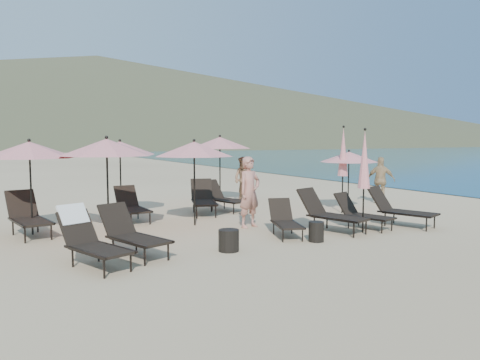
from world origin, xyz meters
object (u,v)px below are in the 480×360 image
umbrella_open_2 (349,157)px  umbrella_closed_1 (343,152)px  umbrella_open_3 (120,148)px  lounger_9 (223,197)px  lounger_4 (362,212)px  lounger_8 (203,198)px  lounger_7 (132,205)px  umbrella_open_0 (107,147)px  lounger_5 (399,208)px  beachgoer_c (381,180)px  lounger_1 (132,233)px  umbrella_open_5 (29,150)px  lounger_3 (330,212)px  umbrella_closed_0 (364,160)px  umbrella_open_1 (194,149)px  lounger_6 (28,215)px  lounger_0 (90,238)px  side_table_1 (316,232)px  umbrella_open_4 (220,143)px  beachgoer_b (244,179)px  beachgoer_a (250,192)px  lounger_2 (285,220)px  side_table_0 (229,240)px

umbrella_open_2 → umbrella_closed_1: (-0.47, -0.25, 0.16)m
umbrella_open_3 → lounger_9: bearing=-8.9°
lounger_4 → lounger_8: bearing=107.6°
lounger_7 → umbrella_open_0: (-1.05, -1.63, 1.70)m
lounger_5 → beachgoer_c: 4.53m
lounger_8 → beachgoer_c: beachgoer_c is taller
lounger_1 → umbrella_open_5: 3.96m
lounger_3 → umbrella_open_2: (2.71, 2.34, 1.27)m
lounger_3 → lounger_7: bearing=118.7°
lounger_5 → umbrella_closed_0: umbrella_closed_0 is taller
umbrella_open_1 → umbrella_open_2: bearing=-1.0°
lounger_3 → umbrella_open_1: 3.96m
lounger_8 → beachgoer_c: (6.64, -0.98, 0.36)m
lounger_6 → beachgoer_c: bearing=-9.3°
lounger_0 → umbrella_open_5: bearing=81.4°
lounger_5 → lounger_9: (-2.95, 4.71, -0.03)m
side_table_1 → lounger_9: bearing=87.5°
lounger_4 → umbrella_open_5: bearing=142.1°
lounger_1 → side_table_1: (4.07, -0.76, -0.24)m
lounger_1 → umbrella_closed_1: size_ratio=0.67×
lounger_4 → side_table_1: (-2.05, -0.70, -0.19)m
lounger_7 → umbrella_open_4: size_ratio=0.68×
lounger_4 → umbrella_open_4: 6.61m
umbrella_open_4 → beachgoer_c: 6.03m
umbrella_closed_0 → beachgoer_b: bearing=88.1°
lounger_5 → umbrella_open_5: size_ratio=0.81×
lounger_8 → lounger_9: 0.87m
lounger_7 → beachgoer_c: beachgoer_c is taller
lounger_0 → beachgoer_b: 9.30m
lounger_6 → umbrella_open_0: (1.74, -0.85, 1.65)m
lounger_4 → beachgoer_a: bearing=133.6°
beachgoer_b → side_table_1: bearing=-39.3°
umbrella_closed_1 → beachgoer_b: umbrella_closed_1 is taller
umbrella_open_2 → beachgoer_c: umbrella_open_2 is taller
lounger_1 → lounger_9: 6.15m
umbrella_open_3 → umbrella_closed_0: (4.65, -5.43, -0.25)m
lounger_5 → side_table_1: size_ratio=4.14×
lounger_6 → umbrella_open_5: bearing=28.9°
umbrella_closed_1 → umbrella_closed_0: bearing=-121.9°
umbrella_open_2 → lounger_2: bearing=-150.8°
umbrella_open_5 → side_table_1: (5.63, -4.01, -1.86)m
umbrella_open_1 → umbrella_open_4: size_ratio=0.94×
lounger_0 → umbrella_open_4: umbrella_open_4 is taller
side_table_0 → side_table_1: side_table_1 is taller
lounger_5 → umbrella_open_2: bearing=58.6°
lounger_2 → umbrella_open_2: (4.03, 2.25, 1.37)m
lounger_4 → lounger_5: bearing=-27.0°
lounger_6 → umbrella_open_3: umbrella_open_3 is taller
beachgoer_b → lounger_8: bearing=-77.7°
lounger_1 → umbrella_closed_1: (7.37, 2.12, 1.46)m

